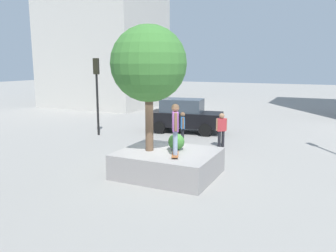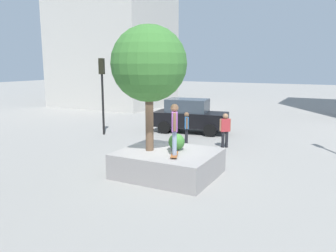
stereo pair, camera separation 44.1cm
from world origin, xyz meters
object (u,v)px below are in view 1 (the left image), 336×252
object	(u,v)px
plaza_tree	(149,64)
skateboarder	(175,125)
planter_ledge	(168,163)
passerby_with_bag	(221,128)
skateboard	(175,155)
sedan_parked	(185,115)
bystander_watching	(183,125)
traffic_light_median	(97,83)

from	to	relation	value
plaza_tree	skateboarder	world-z (taller)	plaza_tree
planter_ledge	passerby_with_bag	distance (m)	4.86
skateboard	sedan_parked	bearing A→B (deg)	110.44
plaza_tree	bystander_watching	distance (m)	5.88
sedan_parked	passerby_with_bag	bearing A→B (deg)	-41.26
bystander_watching	passerby_with_bag	bearing A→B (deg)	-0.72
planter_ledge	bystander_watching	size ratio (longest dim) A/B	2.15
sedan_parked	traffic_light_median	xyz separation A→B (m)	(-3.99, -2.79, 1.90)
passerby_with_bag	plaza_tree	bearing A→B (deg)	-103.01
skateboard	bystander_watching	distance (m)	5.68
traffic_light_median	passerby_with_bag	world-z (taller)	traffic_light_median
traffic_light_median	passerby_with_bag	xyz separation A→B (m)	(6.94, 0.20, -1.93)
planter_ledge	skateboarder	bearing A→B (deg)	-44.72
skateboarder	traffic_light_median	xyz separation A→B (m)	(-6.92, 5.09, 0.96)
passerby_with_bag	skateboarder	bearing A→B (deg)	-90.13
plaza_tree	sedan_parked	bearing A→B (deg)	103.40
plaza_tree	traffic_light_median	xyz separation A→B (m)	(-5.79, 4.77, -1.01)
skateboarder	traffic_light_median	distance (m)	8.65
plaza_tree	passerby_with_bag	bearing A→B (deg)	76.99
plaza_tree	skateboarder	distance (m)	2.29
passerby_with_bag	sedan_parked	bearing A→B (deg)	138.74
traffic_light_median	bystander_watching	distance (m)	5.33
sedan_parked	bystander_watching	xyz separation A→B (m)	(0.96, -2.56, -0.08)
skateboarder	passerby_with_bag	world-z (taller)	skateboarder
sedan_parked	skateboard	bearing A→B (deg)	-69.56
planter_ledge	sedan_parked	xyz separation A→B (m)	(-2.45, 7.40, 0.54)
planter_ledge	passerby_with_bag	xyz separation A→B (m)	(0.51, 4.81, 0.50)
plaza_tree	passerby_with_bag	xyz separation A→B (m)	(1.15, 4.97, -2.94)
skateboard	traffic_light_median	xyz separation A→B (m)	(-6.92, 5.09, 1.94)
traffic_light_median	planter_ledge	bearing A→B (deg)	-35.61
traffic_light_median	bystander_watching	xyz separation A→B (m)	(4.95, 0.23, -1.98)
planter_ledge	skateboarder	xyz separation A→B (m)	(0.49, -0.49, 1.47)
planter_ledge	traffic_light_median	size ratio (longest dim) A/B	0.79
planter_ledge	sedan_parked	bearing A→B (deg)	108.29
skateboard	skateboarder	size ratio (longest dim) A/B	0.49
plaza_tree	skateboard	bearing A→B (deg)	-15.85
skateboard	plaza_tree	bearing A→B (deg)	164.15
plaza_tree	sedan_parked	xyz separation A→B (m)	(-1.80, 7.56, -2.90)
skateboard	skateboarder	distance (m)	0.98
traffic_light_median	passerby_with_bag	size ratio (longest dim) A/B	2.58
skateboarder	sedan_parked	xyz separation A→B (m)	(-2.94, 7.89, -0.94)
plaza_tree	traffic_light_median	world-z (taller)	plaza_tree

